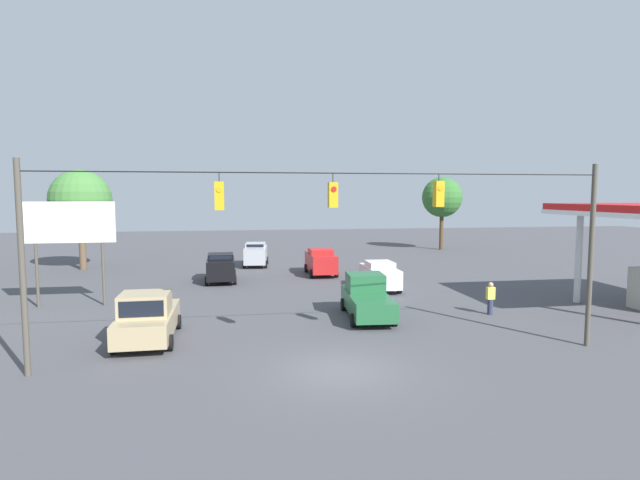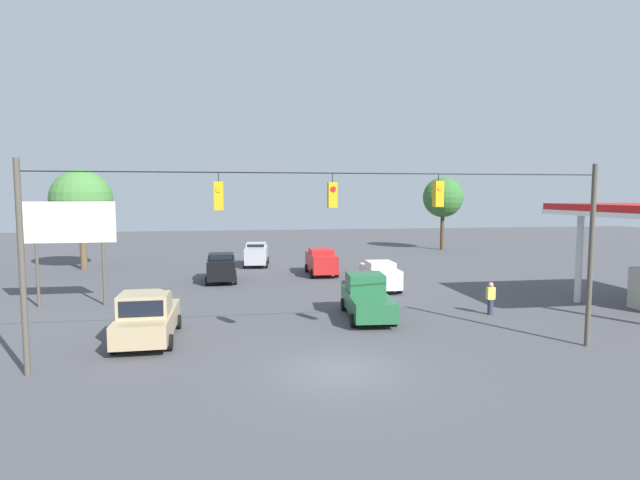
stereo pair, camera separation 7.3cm
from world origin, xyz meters
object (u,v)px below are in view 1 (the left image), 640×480
object	(u,v)px
pickup_truck_green_crossing_near	(367,298)
pedestrian	(490,298)
sedan_black_withflow_far	(221,267)
roadside_billboard	(69,229)
traffic_cone_second	(158,313)
traffic_cone_third	(162,301)
sedan_red_oncoming_deep	(321,261)
pickup_truck_tan_parked_shoulder	(147,318)
overhead_signal_span	(332,236)
tree_horizon_right	(442,198)
tree_horizon_left	(80,200)
traffic_cone_nearest	(142,330)
sedan_silver_withflow_deep	(256,254)
sedan_white_oncoming_far	(380,275)

from	to	relation	value
pickup_truck_green_crossing_near	pedestrian	size ratio (longest dim) A/B	3.18
pickup_truck_green_crossing_near	sedan_black_withflow_far	distance (m)	13.73
pickup_truck_green_crossing_near	pedestrian	world-z (taller)	pickup_truck_green_crossing_near
sedan_black_withflow_far	roadside_billboard	bearing A→B (deg)	40.14
traffic_cone_second	traffic_cone_third	bearing A→B (deg)	-85.40
sedan_red_oncoming_deep	sedan_black_withflow_far	world-z (taller)	sedan_red_oncoming_deep
pickup_truck_tan_parked_shoulder	traffic_cone_third	size ratio (longest dim) A/B	7.40
sedan_black_withflow_far	traffic_cone_third	size ratio (longest dim) A/B	6.21
sedan_red_oncoming_deep	overhead_signal_span	bearing A→B (deg)	81.93
pedestrian	tree_horizon_right	distance (m)	31.01
overhead_signal_span	roadside_billboard	size ratio (longest dim) A/B	3.69
overhead_signal_span	tree_horizon_right	distance (m)	39.42
traffic_cone_second	tree_horizon_left	world-z (taller)	tree_horizon_left
overhead_signal_span	tree_horizon_left	distance (m)	29.84
overhead_signal_span	pickup_truck_tan_parked_shoulder	xyz separation A→B (m)	(7.13, -3.48, -3.62)
tree_horizon_left	sedan_red_oncoming_deep	bearing A→B (deg)	162.76
tree_horizon_right	pickup_truck_tan_parked_shoulder	bearing A→B (deg)	50.19
pickup_truck_tan_parked_shoulder	pedestrian	world-z (taller)	pickup_truck_tan_parked_shoulder
traffic_cone_nearest	tree_horizon_left	xyz separation A→B (m)	(8.47, -21.17, 5.31)
tree_horizon_left	pickup_truck_tan_parked_shoulder	bearing A→B (deg)	112.08
sedan_silver_withflow_deep	sedan_white_oncoming_far	distance (m)	14.16
pickup_truck_green_crossing_near	traffic_cone_nearest	distance (m)	10.56
sedan_red_oncoming_deep	traffic_cone_nearest	bearing A→B (deg)	56.38
traffic_cone_second	sedan_black_withflow_far	bearing A→B (deg)	-104.16
traffic_cone_nearest	sedan_white_oncoming_far	bearing A→B (deg)	-145.72
traffic_cone_third	pedestrian	world-z (taller)	pedestrian
pickup_truck_green_crossing_near	pickup_truck_tan_parked_shoulder	distance (m)	10.33
sedan_white_oncoming_far	traffic_cone_nearest	bearing A→B (deg)	34.28
pickup_truck_tan_parked_shoulder	traffic_cone_nearest	xyz separation A→B (m)	(0.34, -0.55, -0.64)
sedan_silver_withflow_deep	traffic_cone_second	xyz separation A→B (m)	(5.30, 17.82, -0.70)
overhead_signal_span	sedan_white_oncoming_far	world-z (taller)	overhead_signal_span
pedestrian	tree_horizon_right	bearing A→B (deg)	-108.28
traffic_cone_second	roadside_billboard	world-z (taller)	roadside_billboard
traffic_cone_nearest	tree_horizon_right	world-z (taller)	tree_horizon_right
pickup_truck_tan_parked_shoulder	traffic_cone_second	world-z (taller)	pickup_truck_tan_parked_shoulder
traffic_cone_nearest	traffic_cone_third	size ratio (longest dim) A/B	1.00
pickup_truck_green_crossing_near	roadside_billboard	distance (m)	16.40
traffic_cone_second	traffic_cone_third	size ratio (longest dim) A/B	1.00
overhead_signal_span	pickup_truck_tan_parked_shoulder	distance (m)	8.72
sedan_silver_withflow_deep	sedan_white_oncoming_far	size ratio (longest dim) A/B	0.97
pickup_truck_green_crossing_near	traffic_cone_nearest	world-z (taller)	pickup_truck_green_crossing_near
sedan_silver_withflow_deep	sedan_red_oncoming_deep	size ratio (longest dim) A/B	0.93
overhead_signal_span	pickup_truck_green_crossing_near	bearing A→B (deg)	-115.49
traffic_cone_nearest	pedestrian	bearing A→B (deg)	-174.81
traffic_cone_nearest	pedestrian	xyz separation A→B (m)	(-16.69, -1.51, 0.49)
traffic_cone_nearest	pedestrian	size ratio (longest dim) A/B	0.41
sedan_black_withflow_far	tree_horizon_right	distance (m)	29.39
traffic_cone_third	roadside_billboard	world-z (taller)	roadside_billboard
sedan_black_withflow_far	traffic_cone_second	world-z (taller)	sedan_black_withflow_far
traffic_cone_second	roadside_billboard	bearing A→B (deg)	-37.09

